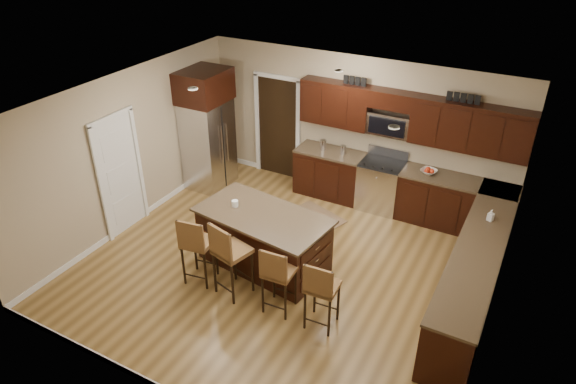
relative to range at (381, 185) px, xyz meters
The scene contains 24 objects.
floor 2.59m from the range, 105.51° to the right, with size 6.00×6.00×0.00m, color olive.
ceiling 3.38m from the range, 105.51° to the right, with size 6.00×6.00×0.00m, color silver.
wall_back 1.15m from the range, 156.28° to the left, with size 6.00×6.00×0.00m, color tan.
wall_left 4.51m from the range, 146.33° to the right, with size 5.50×5.50×0.00m, color tan.
wall_right 3.49m from the range, 46.57° to the right, with size 5.50×5.50×0.00m, color tan.
base_cabinets 1.58m from the range, 39.46° to the right, with size 4.02×3.96×0.92m.
upper_cabinets 1.42m from the range, 20.23° to the left, with size 4.00×0.33×0.80m.
range is the anchor object (origin of this frame).
microwave 1.16m from the range, 90.00° to the left, with size 0.76×0.31×0.40m, color silver.
doorway 2.41m from the range, behind, with size 0.85×0.03×2.06m, color black.
pantry_door 4.61m from the range, 143.07° to the right, with size 0.03×0.80×2.04m, color white.
letter_decor 1.84m from the range, 31.31° to the left, with size 2.20×0.03×0.15m, color black, non-canonical shape.
island 2.71m from the range, 112.08° to the right, with size 2.16×1.33×0.92m.
stool_left 3.75m from the range, 116.23° to the right, with size 0.48×0.48×1.14m.
stool_mid 3.54m from the range, 107.86° to the right, with size 0.55×0.55×1.21m.
stool_right 3.38m from the range, 95.11° to the right, with size 0.43×0.43×1.08m.
refrigerator 3.47m from the range, 167.02° to the right, with size 0.79×0.94×2.35m.
floor_mat 1.35m from the range, 134.17° to the right, with size 0.99×0.66×0.01m, color #806244.
fruit_bowl 0.95m from the range, ahead, with size 0.27×0.27×0.07m, color silver.
soap_bottle 2.34m from the range, 27.62° to the right, with size 0.08×0.08×0.18m, color #B2B2B2.
canister_tall 1.31m from the range, behind, with size 0.12×0.12×0.20m, color silver.
canister_short 0.95m from the range, behind, with size 0.11×0.11×0.17m, color silver.
island_jar 2.98m from the range, 121.16° to the right, with size 0.10×0.10×0.10m, color white.
stool_extra 3.38m from the range, 84.05° to the right, with size 0.43×0.43×1.08m.
Camera 1 is at (3.09, -5.62, 5.07)m, focal length 32.00 mm.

